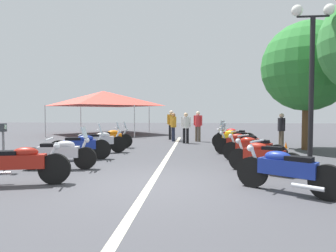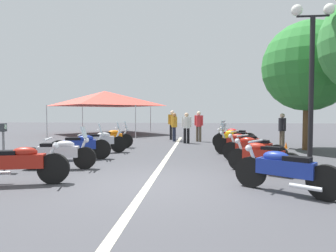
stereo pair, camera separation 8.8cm
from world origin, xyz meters
TOP-DOWN VIEW (x-y plane):
  - ground_plane at (0.00, 0.00)m, footprint 80.00×80.00m
  - lane_centre_stripe at (3.82, 0.00)m, footprint 16.84×0.16m
  - motorcycle_left_row_0 at (-0.39, 2.82)m, footprint 0.82×2.18m
  - motorcycle_left_row_1 at (1.40, 2.75)m, footprint 0.65×2.06m
  - motorcycle_left_row_2 at (3.05, 2.82)m, footprint 0.87×1.97m
  - motorcycle_left_row_3 at (4.71, 2.75)m, footprint 0.95×2.10m
  - motorcycle_left_row_4 at (6.28, 2.79)m, footprint 0.89×1.99m
  - motorcycle_right_row_0 at (-0.47, -2.74)m, footprint 1.32×1.76m
  - motorcycle_right_row_1 at (1.37, -2.73)m, footprint 1.22×1.69m
  - motorcycle_right_row_2 at (3.06, -2.80)m, footprint 1.17×1.86m
  - motorcycle_right_row_3 at (4.57, -2.69)m, footprint 1.03×2.02m
  - motorcycle_right_row_4 at (6.23, -2.64)m, footprint 1.07×1.89m
  - motorcycle_right_row_5 at (7.96, -2.87)m, footprint 1.15×1.81m
  - street_lamp_twin_globe at (2.59, -4.36)m, footprint 0.32×1.22m
  - parking_meter at (0.96, 4.10)m, footprint 0.19×0.15m
  - traffic_cone_0 at (3.72, -4.01)m, footprint 0.36×0.36m
  - bystander_0 at (10.73, 0.42)m, footprint 0.32×0.47m
  - bystander_1 at (7.05, -4.82)m, footprint 0.52×0.32m
  - bystander_2 at (9.76, 0.22)m, footprint 0.53×0.32m
  - bystander_3 at (8.74, -0.50)m, footprint 0.32×0.52m
  - bystander_4 at (9.69, -1.13)m, footprint 0.32×0.47m
  - roadside_tree_0 at (6.55, -5.68)m, footprint 3.76×3.76m
  - event_tent at (14.65, 5.78)m, footprint 6.55×6.55m

SIDE VIEW (x-z plane):
  - ground_plane at x=0.00m, z-range 0.00..0.00m
  - lane_centre_stripe at x=3.82m, z-range 0.00..0.01m
  - traffic_cone_0 at x=3.72m, z-range -0.02..0.60m
  - motorcycle_right_row_1 at x=1.37m, z-range -0.05..0.94m
  - motorcycle_right_row_2 at x=3.06m, z-range -0.04..0.94m
  - motorcycle_right_row_0 at x=-0.47m, z-range -0.04..0.96m
  - motorcycle_left_row_1 at x=1.40m, z-range -0.14..1.06m
  - motorcycle_right_row_3 at x=4.57m, z-range -0.14..1.06m
  - motorcycle_left_row_4 at x=6.28m, z-range -0.14..1.07m
  - motorcycle_right_row_4 at x=6.23m, z-range -0.04..0.97m
  - motorcycle_right_row_5 at x=7.96m, z-range -0.14..1.07m
  - motorcycle_left_row_0 at x=-0.39m, z-range -0.04..0.98m
  - motorcycle_left_row_3 at x=4.71m, z-range -0.14..1.08m
  - motorcycle_left_row_2 at x=3.05m, z-range -0.14..1.09m
  - parking_meter at x=0.96m, z-range 0.25..1.54m
  - bystander_1 at x=7.05m, z-range 0.13..1.68m
  - bystander_2 at x=9.76m, z-range 0.13..1.71m
  - bystander_3 at x=8.74m, z-range 0.13..1.71m
  - bystander_4 at x=9.69m, z-range 0.14..1.81m
  - bystander_0 at x=10.73m, z-range 0.15..1.87m
  - event_tent at x=14.65m, z-range 1.05..4.25m
  - street_lamp_twin_globe at x=2.59m, z-range 0.88..5.58m
  - roadside_tree_0 at x=6.55m, z-range 0.82..6.23m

